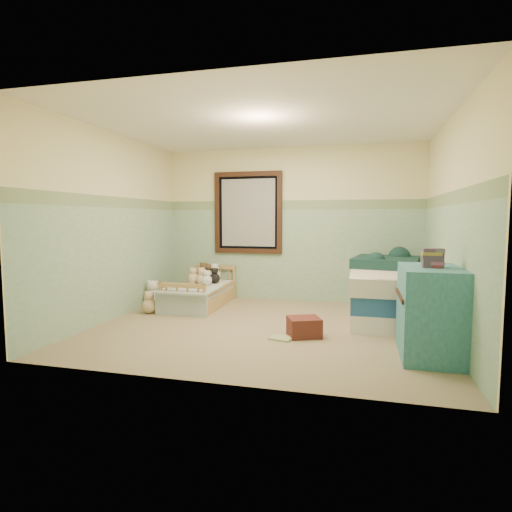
% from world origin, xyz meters
% --- Properties ---
extents(floor, '(4.20, 3.60, 0.02)m').
position_xyz_m(floor, '(0.00, 0.00, -0.01)').
color(floor, '#84755A').
rests_on(floor, ground).
extents(ceiling, '(4.20, 3.60, 0.02)m').
position_xyz_m(ceiling, '(0.00, 0.00, 2.51)').
color(ceiling, white).
rests_on(ceiling, wall_back).
extents(wall_back, '(4.20, 0.04, 2.50)m').
position_xyz_m(wall_back, '(0.00, 1.80, 1.25)').
color(wall_back, beige).
rests_on(wall_back, floor).
extents(wall_front, '(4.20, 0.04, 2.50)m').
position_xyz_m(wall_front, '(0.00, -1.80, 1.25)').
color(wall_front, beige).
rests_on(wall_front, floor).
extents(wall_left, '(0.04, 3.60, 2.50)m').
position_xyz_m(wall_left, '(-2.10, 0.00, 1.25)').
color(wall_left, beige).
rests_on(wall_left, floor).
extents(wall_right, '(0.04, 3.60, 2.50)m').
position_xyz_m(wall_right, '(2.10, 0.00, 1.25)').
color(wall_right, beige).
rests_on(wall_right, floor).
extents(wainscot_mint, '(4.20, 0.01, 1.50)m').
position_xyz_m(wainscot_mint, '(0.00, 1.79, 0.75)').
color(wainscot_mint, '#79A985').
rests_on(wainscot_mint, floor).
extents(border_strip, '(4.20, 0.01, 0.15)m').
position_xyz_m(border_strip, '(0.00, 1.79, 1.57)').
color(border_strip, '#446F48').
rests_on(border_strip, wall_back).
extents(window_frame, '(1.16, 0.06, 1.36)m').
position_xyz_m(window_frame, '(-0.70, 1.76, 1.45)').
color(window_frame, black).
rests_on(window_frame, wall_back).
extents(window_blinds, '(0.92, 0.01, 1.12)m').
position_xyz_m(window_blinds, '(-0.70, 1.77, 1.45)').
color(window_blinds, '#B2B2B1').
rests_on(window_blinds, window_frame).
extents(toddler_bed_frame, '(0.72, 1.45, 0.19)m').
position_xyz_m(toddler_bed_frame, '(-1.27, 1.05, 0.09)').
color(toddler_bed_frame, olive).
rests_on(toddler_bed_frame, floor).
extents(toddler_mattress, '(0.66, 1.38, 0.12)m').
position_xyz_m(toddler_mattress, '(-1.27, 1.05, 0.25)').
color(toddler_mattress, white).
rests_on(toddler_mattress, toddler_bed_frame).
extents(patchwork_quilt, '(0.78, 0.72, 0.03)m').
position_xyz_m(patchwork_quilt, '(-1.27, 0.60, 0.32)').
color(patchwork_quilt, '#6689C8').
rests_on(patchwork_quilt, toddler_mattress).
extents(plush_bed_brown, '(0.21, 0.21, 0.21)m').
position_xyz_m(plush_bed_brown, '(-1.42, 1.55, 0.41)').
color(plush_bed_brown, brown).
rests_on(plush_bed_brown, toddler_mattress).
extents(plush_bed_white, '(0.20, 0.20, 0.20)m').
position_xyz_m(plush_bed_white, '(-1.22, 1.55, 0.41)').
color(plush_bed_white, silver).
rests_on(plush_bed_white, toddler_mattress).
extents(plush_bed_tan, '(0.17, 0.17, 0.17)m').
position_xyz_m(plush_bed_tan, '(-1.37, 1.33, 0.39)').
color(plush_bed_tan, beige).
rests_on(plush_bed_tan, toddler_mattress).
extents(plush_bed_dark, '(0.17, 0.17, 0.17)m').
position_xyz_m(plush_bed_dark, '(-1.14, 1.33, 0.39)').
color(plush_bed_dark, black).
rests_on(plush_bed_dark, toddler_mattress).
extents(plush_floor_cream, '(0.27, 0.27, 0.27)m').
position_xyz_m(plush_floor_cream, '(-1.95, 0.77, 0.14)').
color(plush_floor_cream, white).
rests_on(plush_floor_cream, floor).
extents(plush_floor_tan, '(0.22, 0.22, 0.22)m').
position_xyz_m(plush_floor_tan, '(-1.78, 0.35, 0.11)').
color(plush_floor_tan, beige).
rests_on(plush_floor_tan, floor).
extents(twin_bed_frame, '(1.02, 2.05, 0.22)m').
position_xyz_m(twin_bed_frame, '(1.55, 0.97, 0.11)').
color(twin_bed_frame, white).
rests_on(twin_bed_frame, floor).
extents(twin_boxspring, '(1.02, 2.05, 0.22)m').
position_xyz_m(twin_boxspring, '(1.55, 0.97, 0.33)').
color(twin_boxspring, navy).
rests_on(twin_boxspring, twin_bed_frame).
extents(twin_mattress, '(1.06, 2.09, 0.22)m').
position_xyz_m(twin_mattress, '(1.55, 0.97, 0.55)').
color(twin_mattress, silver).
rests_on(twin_mattress, twin_boxspring).
extents(teal_blanket, '(1.02, 1.06, 0.14)m').
position_xyz_m(teal_blanket, '(1.50, 1.27, 0.73)').
color(teal_blanket, '#17403B').
rests_on(teal_blanket, twin_mattress).
extents(dresser, '(0.55, 0.89, 0.89)m').
position_xyz_m(dresser, '(1.81, -0.63, 0.44)').
color(dresser, '#2C6A7F').
rests_on(dresser, floor).
extents(book_stack, '(0.19, 0.14, 0.18)m').
position_xyz_m(book_stack, '(1.81, -0.67, 0.98)').
color(book_stack, '#512D35').
rests_on(book_stack, dresser).
extents(red_pillow, '(0.45, 0.42, 0.22)m').
position_xyz_m(red_pillow, '(0.53, -0.27, 0.11)').
color(red_pillow, maroon).
rests_on(red_pillow, floor).
extents(floor_book, '(0.29, 0.24, 0.02)m').
position_xyz_m(floor_book, '(0.30, -0.44, 0.01)').
color(floor_book, yellow).
rests_on(floor_book, floor).
extents(extra_plush_0, '(0.17, 0.17, 0.17)m').
position_xyz_m(extra_plush_0, '(-1.29, 1.16, 0.39)').
color(extra_plush_0, beige).
rests_on(extra_plush_0, toddler_mattress).
extents(extra_plush_1, '(0.18, 0.18, 0.18)m').
position_xyz_m(extra_plush_1, '(-1.46, 1.20, 0.39)').
color(extra_plush_1, beige).
rests_on(extra_plush_1, toddler_mattress).
extents(extra_plush_2, '(0.15, 0.15, 0.15)m').
position_xyz_m(extra_plush_2, '(-1.33, 1.32, 0.38)').
color(extra_plush_2, white).
rests_on(extra_plush_2, toddler_mattress).
extents(extra_plush_3, '(0.16, 0.16, 0.16)m').
position_xyz_m(extra_plush_3, '(-1.19, 1.11, 0.39)').
color(extra_plush_3, silver).
rests_on(extra_plush_3, toddler_mattress).
extents(extra_plush_4, '(0.20, 0.20, 0.20)m').
position_xyz_m(extra_plush_4, '(-1.33, 1.56, 0.40)').
color(extra_plush_4, brown).
rests_on(extra_plush_4, toddler_mattress).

